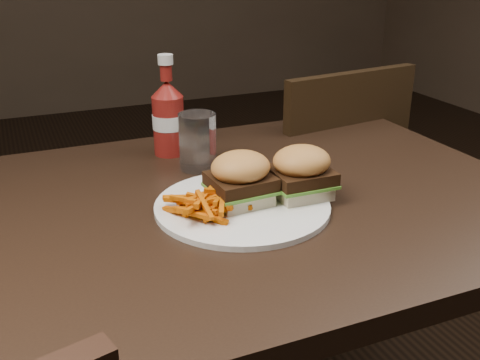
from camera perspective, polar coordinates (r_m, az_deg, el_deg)
name	(u,v)px	position (r m, az deg, el deg)	size (l,w,h in m)	color
dining_table	(212,211)	(1.01, -2.86, -3.17)	(1.20, 0.80, 0.04)	black
chair_far	(301,208)	(1.73, 6.17, -2.81)	(0.42, 0.42, 0.04)	black
plate	(242,206)	(0.97, 0.23, -2.65)	(0.30, 0.30, 0.01)	white
sandwich_half_a	(241,196)	(0.97, 0.07, -1.66)	(0.09, 0.09, 0.02)	#F2ECBC
sandwich_half_b	(300,189)	(1.01, 6.16, -0.96)	(0.09, 0.09, 0.02)	beige
fries_pile	(206,200)	(0.93, -3.52, -2.09)	(0.11, 0.11, 0.04)	#B85E04
ketchup_bottle	(169,127)	(1.23, -7.24, 5.34)	(0.07, 0.07, 0.14)	maroon
tumbler	(198,142)	(1.14, -4.32, 3.82)	(0.08, 0.08, 0.12)	white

